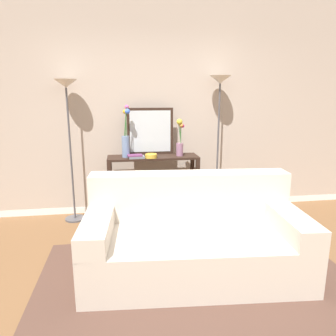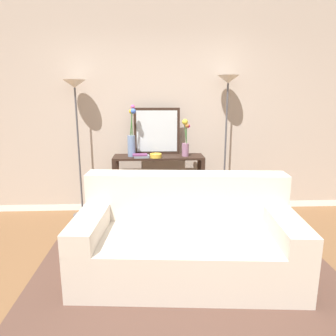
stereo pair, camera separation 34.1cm
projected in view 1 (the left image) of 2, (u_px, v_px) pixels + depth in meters
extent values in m
cube|color=brown|center=(192.00, 302.00, 2.54)|extent=(16.00, 16.00, 0.02)
cube|color=white|center=(159.00, 204.00, 4.66)|extent=(12.00, 0.15, 0.09)
cube|color=#B7A899|center=(158.00, 101.00, 4.32)|extent=(12.00, 0.14, 2.92)
cube|color=#51382D|center=(196.00, 278.00, 2.84)|extent=(2.82, 1.71, 0.01)
cube|color=beige|center=(194.00, 252.00, 2.89)|extent=(2.03, 1.13, 0.42)
cube|color=beige|center=(189.00, 195.00, 3.14)|extent=(1.97, 0.41, 0.46)
cube|color=beige|center=(99.00, 247.00, 2.81)|extent=(0.32, 1.00, 0.60)
cube|color=beige|center=(285.00, 240.00, 2.93)|extent=(0.32, 1.00, 0.60)
cube|color=black|center=(153.00, 157.00, 4.09)|extent=(1.18, 0.36, 0.03)
cube|color=black|center=(154.00, 207.00, 4.25)|extent=(1.09, 0.31, 0.01)
cube|color=black|center=(110.00, 194.00, 3.96)|extent=(0.05, 0.05, 0.82)
cube|color=black|center=(197.00, 190.00, 4.12)|extent=(0.05, 0.05, 0.82)
cube|color=black|center=(111.00, 187.00, 4.26)|extent=(0.05, 0.05, 0.82)
cube|color=black|center=(192.00, 183.00, 4.42)|extent=(0.05, 0.05, 0.82)
cylinder|color=#4C4C51|center=(75.00, 218.00, 4.21)|extent=(0.26, 0.26, 0.02)
cylinder|color=#4C4C51|center=(71.00, 156.00, 4.02)|extent=(0.02, 0.02, 1.70)
cone|color=silver|center=(66.00, 83.00, 3.81)|extent=(0.28, 0.28, 0.10)
cylinder|color=#4C4C51|center=(216.00, 211.00, 4.49)|extent=(0.26, 0.26, 0.02)
cylinder|color=#4C4C51|center=(218.00, 150.00, 4.29)|extent=(0.02, 0.02, 1.76)
cone|color=silver|center=(220.00, 80.00, 4.08)|extent=(0.28, 0.28, 0.10)
cube|color=black|center=(150.00, 131.00, 4.17)|extent=(0.61, 0.02, 0.62)
cube|color=silver|center=(150.00, 131.00, 4.16)|extent=(0.54, 0.01, 0.55)
cylinder|color=#6B84AD|center=(126.00, 147.00, 4.00)|extent=(0.10, 0.10, 0.27)
cylinder|color=#3D7538|center=(125.00, 124.00, 3.95)|extent=(0.04, 0.01, 0.30)
sphere|color=gold|center=(125.00, 112.00, 3.93)|extent=(0.06, 0.06, 0.06)
cylinder|color=#3D7538|center=(126.00, 124.00, 3.93)|extent=(0.01, 0.03, 0.31)
sphere|color=#406DDE|center=(127.00, 111.00, 3.90)|extent=(0.07, 0.07, 0.07)
cylinder|color=#3D7538|center=(126.00, 122.00, 3.94)|extent=(0.04, 0.05, 0.36)
sphere|color=#E64F98|center=(127.00, 107.00, 3.91)|extent=(0.05, 0.05, 0.05)
cylinder|color=gray|center=(180.00, 149.00, 4.10)|extent=(0.09, 0.09, 0.17)
cylinder|color=#3D7538|center=(180.00, 133.00, 4.04)|extent=(0.04, 0.02, 0.28)
sphere|color=gold|center=(179.00, 122.00, 3.99)|extent=(0.08, 0.08, 0.08)
cylinder|color=#3D7538|center=(180.00, 134.00, 4.04)|extent=(0.02, 0.01, 0.23)
sphere|color=#D3853D|center=(181.00, 125.00, 4.00)|extent=(0.05, 0.05, 0.05)
cylinder|color=#3D7538|center=(181.00, 135.00, 4.06)|extent=(0.01, 0.02, 0.22)
sphere|color=#C5206F|center=(182.00, 126.00, 4.03)|extent=(0.05, 0.05, 0.05)
cylinder|color=gold|center=(151.00, 156.00, 3.98)|extent=(0.15, 0.15, 0.04)
torus|color=gold|center=(151.00, 154.00, 3.97)|extent=(0.15, 0.15, 0.01)
cube|color=slate|center=(136.00, 157.00, 3.96)|extent=(0.20, 0.15, 0.03)
cube|color=#6B3360|center=(135.00, 155.00, 3.95)|extent=(0.19, 0.14, 0.02)
cube|color=#2D2D33|center=(119.00, 215.00, 4.20)|extent=(0.04, 0.15, 0.11)
cube|color=#6B3360|center=(122.00, 215.00, 4.21)|extent=(0.03, 0.18, 0.10)
cube|color=#1E7075|center=(126.00, 215.00, 4.22)|extent=(0.06, 0.14, 0.10)
cube|color=#236033|center=(130.00, 215.00, 4.22)|extent=(0.05, 0.16, 0.11)
cube|color=#B77F33|center=(133.00, 215.00, 4.23)|extent=(0.03, 0.15, 0.11)
cube|color=tan|center=(135.00, 214.00, 4.23)|extent=(0.04, 0.15, 0.11)
cube|color=silver|center=(138.00, 214.00, 4.24)|extent=(0.03, 0.18, 0.12)
cube|color=gold|center=(141.00, 214.00, 4.24)|extent=(0.04, 0.16, 0.11)
cube|color=#BC3328|center=(144.00, 213.00, 4.25)|extent=(0.05, 0.16, 0.13)
cube|color=maroon|center=(147.00, 214.00, 4.26)|extent=(0.03, 0.16, 0.10)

